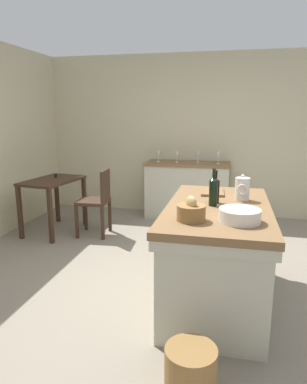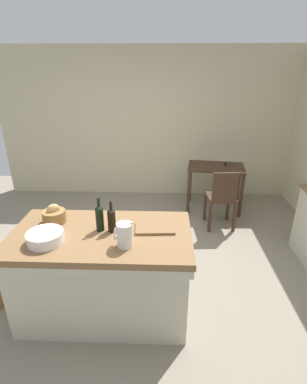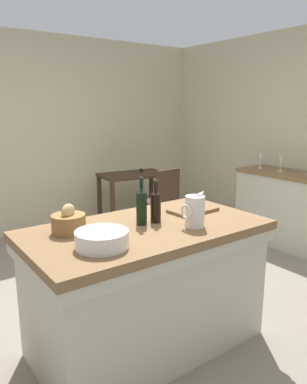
{
  "view_description": "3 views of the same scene",
  "coord_description": "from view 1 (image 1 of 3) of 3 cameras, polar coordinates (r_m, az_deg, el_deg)",
  "views": [
    {
      "loc": [
        -3.23,
        -0.52,
        1.67
      ],
      "look_at": [
        0.29,
        0.27,
        0.85
      ],
      "focal_mm": 32.7,
      "sensor_mm": 36.0,
      "label": 1
    },
    {
      "loc": [
        0.28,
        -2.66,
        2.25
      ],
      "look_at": [
        0.17,
        0.45,
        0.91
      ],
      "focal_mm": 27.27,
      "sensor_mm": 36.0,
      "label": 2
    },
    {
      "loc": [
        -1.63,
        -2.38,
        1.66
      ],
      "look_at": [
        0.32,
        0.31,
        0.9
      ],
      "focal_mm": 34.87,
      "sensor_mm": 36.0,
      "label": 3
    }
  ],
  "objects": [
    {
      "name": "bread_basket",
      "position": [
        2.6,
        6.16,
        -3.19
      ],
      "size": [
        0.21,
        0.21,
        0.19
      ],
      "color": "olive",
      "rests_on": "island_table"
    },
    {
      "name": "wine_glass_left",
      "position": [
        5.61,
        7.28,
        6.13
      ],
      "size": [
        0.07,
        0.07,
        0.19
      ],
      "color": "white",
      "rests_on": "side_cabinet"
    },
    {
      "name": "side_cabinet",
      "position": [
        5.66,
        5.51,
        0.32
      ],
      "size": [
        0.52,
        1.35,
        0.9
      ],
      "color": "brown",
      "rests_on": "ground"
    },
    {
      "name": "wash_bowl",
      "position": [
        2.64,
        13.88,
        -3.72
      ],
      "size": [
        0.3,
        0.3,
        0.1
      ],
      "primitive_type": "cylinder",
      "color": "silver",
      "rests_on": "island_table"
    },
    {
      "name": "ground_plane",
      "position": [
        3.67,
        3.2,
        -14.26
      ],
      "size": [
        6.76,
        6.76,
        0.0
      ],
      "primitive_type": "plane",
      "color": "gray"
    },
    {
      "name": "wicker_hamper",
      "position": [
        2.36,
        6.06,
        -27.11
      ],
      "size": [
        0.32,
        0.32,
        0.31
      ],
      "primitive_type": "cylinder",
      "color": "olive",
      "rests_on": "ground"
    },
    {
      "name": "wine_bottle_dark",
      "position": [
        3.13,
        10.06,
        0.37
      ],
      "size": [
        0.07,
        0.07,
        0.29
      ],
      "color": "black",
      "rests_on": "island_table"
    },
    {
      "name": "island_table",
      "position": [
        3.19,
        10.25,
        -9.32
      ],
      "size": [
        1.62,
        0.88,
        0.89
      ],
      "color": "brown",
      "rests_on": "ground"
    },
    {
      "name": "wine_glass_right",
      "position": [
        5.62,
        0.85,
        6.21
      ],
      "size": [
        0.07,
        0.07,
        0.18
      ],
      "color": "white",
      "rests_on": "side_cabinet"
    },
    {
      "name": "wall_right",
      "position": [
        5.87,
        7.63,
        9.06
      ],
      "size": [
        0.12,
        5.2,
        2.6
      ],
      "primitive_type": "cube",
      "color": "beige",
      "rests_on": "ground"
    },
    {
      "name": "wooden_chair",
      "position": [
        4.86,
        -9.17,
        -1.24
      ],
      "size": [
        0.43,
        0.43,
        0.92
      ],
      "color": "#3D281C",
      "rests_on": "ground"
    },
    {
      "name": "cutting_board",
      "position": [
        3.53,
        9.58,
        0.03
      ],
      "size": [
        0.37,
        0.24,
        0.02
      ],
      "primitive_type": "cube",
      "rotation": [
        0.0,
        0.0,
        0.06
      ],
      "color": "brown",
      "rests_on": "island_table"
    },
    {
      "name": "pitcher",
      "position": [
        3.28,
        14.28,
        0.53
      ],
      "size": [
        0.17,
        0.13,
        0.25
      ],
      "color": "silver",
      "rests_on": "island_table"
    },
    {
      "name": "wine_bottle_amber",
      "position": [
        3.02,
        9.73,
        0.19
      ],
      "size": [
        0.07,
        0.07,
        0.32
      ],
      "color": "black",
      "rests_on": "island_table"
    },
    {
      "name": "writing_desk",
      "position": [
        5.11,
        -16.09,
        0.61
      ],
      "size": [
        0.97,
        0.68,
        0.81
      ],
      "color": "#3D281C",
      "rests_on": "ground"
    },
    {
      "name": "wine_glass_far_left",
      "position": [
        5.48,
        10.52,
        5.86
      ],
      "size": [
        0.07,
        0.07,
        0.19
      ],
      "color": "white",
      "rests_on": "side_cabinet"
    },
    {
      "name": "wine_glass_middle",
      "position": [
        5.58,
        3.85,
        6.1
      ],
      "size": [
        0.07,
        0.07,
        0.18
      ],
      "color": "white",
      "rests_on": "side_cabinet"
    }
  ]
}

